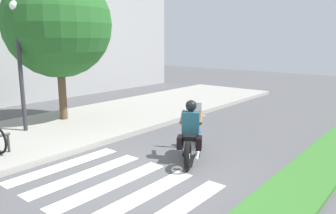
{
  "coord_description": "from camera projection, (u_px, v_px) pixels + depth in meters",
  "views": [
    {
      "loc": [
        -4.69,
        -4.69,
        2.81
      ],
      "look_at": [
        2.77,
        1.43,
        0.83
      ],
      "focal_mm": 34.8,
      "sensor_mm": 36.0,
      "label": 1
    }
  ],
  "objects": [
    {
      "name": "rider",
      "position": [
        191.0,
        125.0,
        7.72
      ],
      "size": [
        0.77,
        0.72,
        1.45
      ],
      "color": "#1E4C59",
      "rests_on": "ground"
    },
    {
      "name": "crosswalk_stripe_0",
      "position": [
        174.0,
        211.0,
        5.45
      ],
      "size": [
        2.8,
        0.4,
        0.01
      ],
      "primitive_type": "cube",
      "color": "white",
      "rests_on": "ground"
    },
    {
      "name": "ground_plane",
      "position": [
        138.0,
        173.0,
        7.03
      ],
      "size": [
        48.0,
        48.0,
        0.0
      ],
      "primitive_type": "plane",
      "color": "#4C4C4F"
    },
    {
      "name": "crosswalk_stripe_1",
      "position": [
        140.0,
        197.0,
        5.95
      ],
      "size": [
        2.8,
        0.4,
        0.01
      ],
      "primitive_type": "cube",
      "color": "white",
      "rests_on": "ground"
    },
    {
      "name": "street_lamp",
      "position": [
        19.0,
        55.0,
        9.36
      ],
      "size": [
        0.28,
        0.28,
        3.9
      ],
      "color": "#2D2D33",
      "rests_on": "ground"
    },
    {
      "name": "motorcycle",
      "position": [
        191.0,
        139.0,
        7.87
      ],
      "size": [
        2.02,
        1.25,
        1.25
      ],
      "color": "black",
      "rests_on": "ground"
    },
    {
      "name": "crosswalk_stripe_2",
      "position": [
        111.0,
        185.0,
        6.45
      ],
      "size": [
        2.8,
        0.4,
        0.01
      ],
      "primitive_type": "cube",
      "color": "white",
      "rests_on": "ground"
    },
    {
      "name": "crosswalk_stripe_4",
      "position": [
        65.0,
        165.0,
        7.44
      ],
      "size": [
        2.8,
        0.4,
        0.01
      ],
      "primitive_type": "cube",
      "color": "white",
      "rests_on": "ground"
    },
    {
      "name": "crosswalk_stripe_3",
      "position": [
        86.0,
        174.0,
        6.95
      ],
      "size": [
        2.8,
        0.4,
        0.01
      ],
      "primitive_type": "cube",
      "color": "white",
      "rests_on": "ground"
    },
    {
      "name": "tree_near_rack",
      "position": [
        58.0,
        24.0,
        10.62
      ],
      "size": [
        3.5,
        3.5,
        5.08
      ],
      "color": "brown",
      "rests_on": "ground"
    },
    {
      "name": "sidewalk",
      "position": [
        36.0,
        134.0,
        9.65
      ],
      "size": [
        24.0,
        4.4,
        0.15
      ],
      "primitive_type": "cube",
      "color": "gray",
      "rests_on": "ground"
    }
  ]
}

